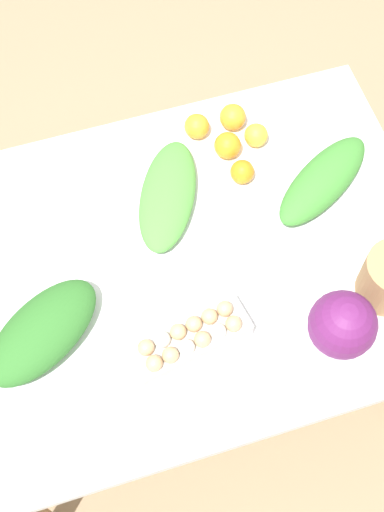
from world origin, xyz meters
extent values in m
plane|color=#937A5B|center=(0.00, 0.00, 0.00)|extent=(8.00, 8.00, 0.00)
cube|color=silver|center=(0.00, 0.00, 0.69)|extent=(1.27, 0.96, 0.03)
cylinder|color=olive|center=(0.57, 0.42, 0.34)|extent=(0.06, 0.06, 0.68)
sphere|color=#601E5B|center=(0.27, -0.30, 0.79)|extent=(0.16, 0.16, 0.16)
cube|color=#B7B7B2|center=(-0.07, -0.22, 0.74)|extent=(0.31, 0.15, 0.06)
sphere|color=tan|center=(0.03, -0.18, 0.78)|extent=(0.04, 0.04, 0.04)
sphere|color=tan|center=(-0.02, -0.19, 0.78)|extent=(0.04, 0.04, 0.04)
sphere|color=tan|center=(-0.06, -0.20, 0.78)|extent=(0.04, 0.04, 0.04)
sphere|color=tan|center=(-0.10, -0.20, 0.78)|extent=(0.04, 0.04, 0.04)
sphere|color=white|center=(-0.14, -0.21, 0.78)|extent=(0.04, 0.04, 0.04)
sphere|color=tan|center=(-0.18, -0.22, 0.78)|extent=(0.04, 0.04, 0.04)
sphere|color=tan|center=(0.03, -0.22, 0.78)|extent=(0.04, 0.04, 0.04)
sphere|color=white|center=(-0.01, -0.23, 0.78)|extent=(0.04, 0.04, 0.04)
sphere|color=tan|center=(-0.05, -0.24, 0.78)|extent=(0.04, 0.04, 0.04)
sphere|color=white|center=(-0.09, -0.25, 0.78)|extent=(0.04, 0.04, 0.04)
sphere|color=tan|center=(-0.13, -0.25, 0.78)|extent=(0.04, 0.04, 0.04)
sphere|color=tan|center=(-0.17, -0.26, 0.78)|extent=(0.04, 0.04, 0.04)
ellipsoid|color=#3D8433|center=(0.39, 0.10, 0.75)|extent=(0.36, 0.29, 0.08)
ellipsoid|color=#2D6B28|center=(-0.40, -0.10, 0.76)|extent=(0.36, 0.31, 0.09)
ellipsoid|color=#4C933D|center=(-0.01, 0.18, 0.74)|extent=(0.28, 0.37, 0.06)
sphere|color=orange|center=(0.19, 0.28, 0.75)|extent=(0.07, 0.07, 0.07)
sphere|color=#F9A833|center=(0.28, 0.30, 0.74)|extent=(0.07, 0.07, 0.07)
sphere|color=orange|center=(0.23, 0.37, 0.75)|extent=(0.07, 0.07, 0.07)
sphere|color=orange|center=(0.20, 0.19, 0.74)|extent=(0.07, 0.07, 0.07)
sphere|color=orange|center=(0.13, 0.37, 0.74)|extent=(0.07, 0.07, 0.07)
camera|label=1|loc=(-0.24, -0.77, 2.34)|focal=50.00mm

